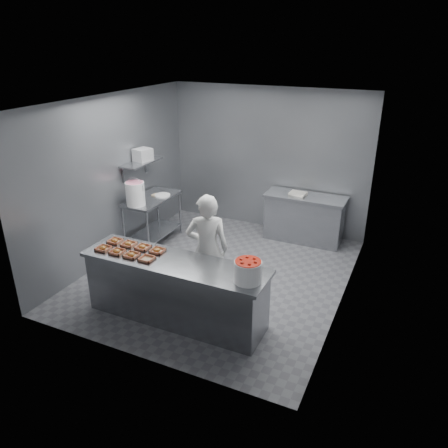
{
  "coord_description": "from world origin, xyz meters",
  "views": [
    {
      "loc": [
        2.75,
        -5.7,
        3.64
      ],
      "look_at": [
        0.19,
        -0.2,
        1.02
      ],
      "focal_mm": 35.0,
      "sensor_mm": 36.0,
      "label": 1
    }
  ],
  "objects": [
    {
      "name": "wall_back",
      "position": [
        0.0,
        2.25,
        1.4
      ],
      "size": [
        4.0,
        0.04,
        2.8
      ],
      "primitive_type": "cube",
      "color": "slate",
      "rests_on": "ground"
    },
    {
      "name": "tray_4",
      "position": [
        -1.07,
        -1.22,
        0.92
      ],
      "size": [
        0.19,
        0.18,
        0.06
      ],
      "color": "tan",
      "rests_on": "service_counter"
    },
    {
      "name": "prep_table",
      "position": [
        -1.65,
        0.6,
        0.59
      ],
      "size": [
        0.6,
        1.2,
        0.9
      ],
      "color": "slate",
      "rests_on": "ground"
    },
    {
      "name": "tray_7",
      "position": [
        -0.35,
        -1.22,
        0.92
      ],
      "size": [
        0.19,
        0.18,
        0.06
      ],
      "color": "tan",
      "rests_on": "service_counter"
    },
    {
      "name": "tray_0",
      "position": [
        -1.07,
        -1.48,
        0.92
      ],
      "size": [
        0.19,
        0.18,
        0.06
      ],
      "color": "tan",
      "rests_on": "service_counter"
    },
    {
      "name": "wall_left",
      "position": [
        -2.0,
        0.0,
        1.4
      ],
      "size": [
        0.04,
        4.5,
        2.8
      ],
      "primitive_type": "cube",
      "color": "slate",
      "rests_on": "ground"
    },
    {
      "name": "glaze_bucket",
      "position": [
        -1.68,
        0.17,
        1.12
      ],
      "size": [
        0.35,
        0.33,
        0.51
      ],
      "color": "white",
      "rests_on": "prep_table"
    },
    {
      "name": "back_counter",
      "position": [
        0.9,
        1.9,
        0.45
      ],
      "size": [
        1.5,
        0.6,
        0.9
      ],
      "color": "slate",
      "rests_on": "ground"
    },
    {
      "name": "service_counter",
      "position": [
        0.0,
        -1.35,
        0.45
      ],
      "size": [
        2.6,
        0.7,
        0.9
      ],
      "color": "slate",
      "rests_on": "ground"
    },
    {
      "name": "rag",
      "position": [
        -1.63,
        0.73,
        0.91
      ],
      "size": [
        0.18,
        0.16,
        0.02
      ],
      "primitive_type": "cube",
      "rotation": [
        0.0,
        0.0,
        -0.19
      ],
      "color": "#CCB28C",
      "rests_on": "prep_table"
    },
    {
      "name": "bucket_lid",
      "position": [
        -1.53,
        0.77,
        0.91
      ],
      "size": [
        0.31,
        0.31,
        0.02
      ],
      "primitive_type": "cylinder",
      "rotation": [
        0.0,
        0.0,
        0.08
      ],
      "color": "white",
      "rests_on": "prep_table"
    },
    {
      "name": "worker",
      "position": [
        0.19,
        -0.75,
        0.83
      ],
      "size": [
        0.72,
        0.61,
        1.67
      ],
      "primitive_type": "imported",
      "rotation": [
        0.0,
        0.0,
        3.56
      ],
      "color": "silver",
      "rests_on": "ground"
    },
    {
      "name": "floor",
      "position": [
        0.0,
        0.0,
        0.0
      ],
      "size": [
        4.5,
        4.5,
        0.0
      ],
      "primitive_type": "plane",
      "color": "#4C4C51",
      "rests_on": "ground"
    },
    {
      "name": "tray_1",
      "position": [
        -0.83,
        -1.48,
        0.92
      ],
      "size": [
        0.19,
        0.18,
        0.06
      ],
      "color": "tan",
      "rests_on": "service_counter"
    },
    {
      "name": "paper_stack",
      "position": [
        0.75,
        1.9,
        0.92
      ],
      "size": [
        0.33,
        0.27,
        0.05
      ],
      "primitive_type": "cube",
      "rotation": [
        0.0,
        0.0,
        -0.16
      ],
      "color": "silver",
      "rests_on": "back_counter"
    },
    {
      "name": "wall_shelf",
      "position": [
        -1.82,
        0.6,
        1.55
      ],
      "size": [
        0.35,
        0.9,
        0.03
      ],
      "primitive_type": "cube",
      "color": "slate",
      "rests_on": "wall_left"
    },
    {
      "name": "tray_3",
      "position": [
        -0.34,
        -1.48,
        0.92
      ],
      "size": [
        0.19,
        0.18,
        0.04
      ],
      "color": "tan",
      "rests_on": "service_counter"
    },
    {
      "name": "tray_2",
      "position": [
        -0.59,
        -1.48,
        0.92
      ],
      "size": [
        0.19,
        0.18,
        0.06
      ],
      "color": "tan",
      "rests_on": "service_counter"
    },
    {
      "name": "appliance",
      "position": [
        -1.82,
        0.66,
        1.67
      ],
      "size": [
        0.32,
        0.35,
        0.22
      ],
      "primitive_type": "cube",
      "rotation": [
        0.0,
        0.0,
        -0.24
      ],
      "color": "gray",
      "rests_on": "wall_shelf"
    },
    {
      "name": "strawberry_tub",
      "position": [
        1.08,
        -1.42,
        1.05
      ],
      "size": [
        0.34,
        0.34,
        0.28
      ],
      "color": "white",
      "rests_on": "service_counter"
    },
    {
      "name": "wall_right",
      "position": [
        2.0,
        0.0,
        1.4
      ],
      "size": [
        0.04,
        4.5,
        2.8
      ],
      "primitive_type": "cube",
      "color": "slate",
      "rests_on": "ground"
    },
    {
      "name": "tray_6",
      "position": [
        -0.59,
        -1.22,
        0.92
      ],
      "size": [
        0.19,
        0.18,
        0.06
      ],
      "color": "tan",
      "rests_on": "service_counter"
    },
    {
      "name": "ceiling",
      "position": [
        0.0,
        0.0,
        2.8
      ],
      "size": [
        4.5,
        4.5,
        0.0
      ],
      "primitive_type": "plane",
      "rotation": [
        3.14,
        0.0,
        0.0
      ],
      "color": "white",
      "rests_on": "wall_back"
    },
    {
      "name": "tray_5",
      "position": [
        -0.83,
        -1.22,
        0.92
      ],
      "size": [
        0.19,
        0.18,
        0.06
      ],
      "color": "tan",
      "rests_on": "service_counter"
    }
  ]
}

